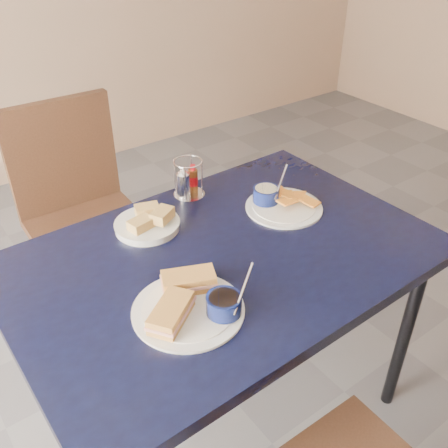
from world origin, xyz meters
TOP-DOWN VIEW (x-y plane):
  - ground at (0.00, 0.00)m, footprint 6.00×6.00m
  - dining_table at (-0.06, 0.21)m, footprint 1.26×0.85m
  - chair_far at (-0.19, 1.08)m, footprint 0.46×0.44m
  - sandwich_plate at (-0.27, 0.07)m, footprint 0.31×0.29m
  - plantain_plate at (0.25, 0.32)m, footprint 0.26×0.26m
  - bread_basket at (-0.17, 0.46)m, footprint 0.20×0.20m
  - condiment_caddy at (0.04, 0.56)m, footprint 0.11×0.11m

SIDE VIEW (x-z plane):
  - ground at x=0.00m, z-range 0.00..0.00m
  - chair_far at x=-0.19m, z-range 0.07..1.03m
  - dining_table at x=-0.06m, z-range 0.31..1.06m
  - plantain_plate at x=0.25m, z-range 0.71..0.83m
  - bread_basket at x=-0.17m, z-range 0.74..0.81m
  - sandwich_plate at x=-0.27m, z-range 0.71..0.83m
  - condiment_caddy at x=0.04m, z-range 0.74..0.87m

